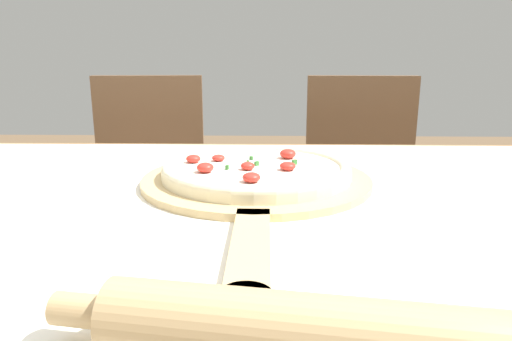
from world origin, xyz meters
TOP-DOWN VIEW (x-y plane):
  - dining_table at (0.00, 0.00)m, footprint 1.43×0.98m
  - towel_cloth at (0.00, 0.00)m, footprint 1.35×0.90m
  - pizza_peel at (0.05, 0.07)m, footprint 0.40×0.63m
  - pizza at (0.05, 0.10)m, footprint 0.33×0.33m
  - rolling_pin at (0.15, -0.40)m, footprint 0.48×0.11m
  - chair_left at (-0.34, 0.85)m, footprint 0.44×0.44m
  - chair_right at (0.40, 0.85)m, footprint 0.42×0.42m

SIDE VIEW (x-z plane):
  - chair_left at x=-0.34m, z-range 0.08..0.98m
  - chair_right at x=0.40m, z-range 0.08..0.98m
  - dining_table at x=0.00m, z-range 0.28..1.03m
  - towel_cloth at x=0.00m, z-range 0.75..0.76m
  - pizza_peel at x=0.05m, z-range 0.76..0.77m
  - pizza at x=0.05m, z-range 0.77..0.80m
  - rolling_pin at x=0.15m, z-range 0.76..0.82m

